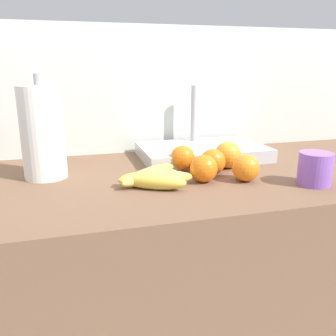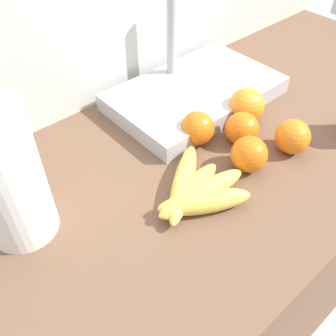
{
  "view_description": "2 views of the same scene",
  "coord_description": "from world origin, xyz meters",
  "px_view_note": "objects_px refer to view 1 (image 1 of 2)",
  "views": [
    {
      "loc": [
        -0.29,
        -0.95,
        1.16
      ],
      "look_at": [
        -0.04,
        -0.06,
        0.9
      ],
      "focal_mm": 38.72,
      "sensor_mm": 36.0,
      "label": 1
    },
    {
      "loc": [
        -0.44,
        -0.4,
        1.41
      ],
      "look_at": [
        -0.1,
        -0.02,
        0.91
      ],
      "focal_mm": 40.59,
      "sensor_mm": 36.0,
      "label": 2
    }
  ],
  "objects_px": {
    "paper_towel_roll": "(42,133)",
    "orange_front": "(204,169)",
    "orange_right": "(246,168)",
    "orange_back_right": "(183,158)",
    "orange_back_left": "(213,162)",
    "banana_bunch": "(152,178)",
    "orange_center": "(228,155)",
    "mug": "(315,169)",
    "sink_basin": "(202,151)"
  },
  "relations": [
    {
      "from": "paper_towel_roll",
      "to": "orange_front",
      "type": "bearing_deg",
      "value": -21.29
    },
    {
      "from": "paper_towel_roll",
      "to": "orange_right",
      "type": "bearing_deg",
      "value": -19.48
    },
    {
      "from": "orange_back_right",
      "to": "paper_towel_roll",
      "type": "distance_m",
      "value": 0.4
    },
    {
      "from": "orange_right",
      "to": "orange_back_left",
      "type": "bearing_deg",
      "value": 123.83
    },
    {
      "from": "banana_bunch",
      "to": "orange_back_right",
      "type": "distance_m",
      "value": 0.17
    },
    {
      "from": "banana_bunch",
      "to": "orange_right",
      "type": "height_order",
      "value": "orange_right"
    },
    {
      "from": "orange_center",
      "to": "banana_bunch",
      "type": "bearing_deg",
      "value": -158.77
    },
    {
      "from": "paper_towel_roll",
      "to": "mug",
      "type": "height_order",
      "value": "paper_towel_roll"
    },
    {
      "from": "orange_right",
      "to": "sink_basin",
      "type": "relative_size",
      "value": 0.18
    },
    {
      "from": "orange_back_left",
      "to": "orange_center",
      "type": "bearing_deg",
      "value": 34.06
    },
    {
      "from": "banana_bunch",
      "to": "orange_back_left",
      "type": "bearing_deg",
      "value": 15.96
    },
    {
      "from": "orange_back_right",
      "to": "orange_back_left",
      "type": "xyz_separation_m",
      "value": [
        0.07,
        -0.06,
        -0.0
      ]
    },
    {
      "from": "orange_back_right",
      "to": "orange_center",
      "type": "relative_size",
      "value": 0.9
    },
    {
      "from": "orange_back_right",
      "to": "orange_back_left",
      "type": "distance_m",
      "value": 0.1
    },
    {
      "from": "orange_back_right",
      "to": "mug",
      "type": "relative_size",
      "value": 0.85
    },
    {
      "from": "banana_bunch",
      "to": "orange_front",
      "type": "relative_size",
      "value": 2.74
    },
    {
      "from": "orange_front",
      "to": "orange_back_left",
      "type": "relative_size",
      "value": 1.01
    },
    {
      "from": "orange_center",
      "to": "orange_back_left",
      "type": "distance_m",
      "value": 0.08
    },
    {
      "from": "paper_towel_roll",
      "to": "banana_bunch",
      "type": "bearing_deg",
      "value": -29.28
    },
    {
      "from": "orange_back_left",
      "to": "sink_basin",
      "type": "distance_m",
      "value": 0.19
    },
    {
      "from": "paper_towel_roll",
      "to": "mug",
      "type": "relative_size",
      "value": 3.26
    },
    {
      "from": "orange_right",
      "to": "orange_center",
      "type": "height_order",
      "value": "orange_center"
    },
    {
      "from": "orange_front",
      "to": "sink_basin",
      "type": "xyz_separation_m",
      "value": [
        0.09,
        0.25,
        -0.01
      ]
    },
    {
      "from": "orange_back_right",
      "to": "orange_front",
      "type": "bearing_deg",
      "value": -82.05
    },
    {
      "from": "orange_center",
      "to": "orange_right",
      "type": "bearing_deg",
      "value": -94.07
    },
    {
      "from": "banana_bunch",
      "to": "orange_right",
      "type": "distance_m",
      "value": 0.25
    },
    {
      "from": "orange_front",
      "to": "orange_back_left",
      "type": "distance_m",
      "value": 0.08
    },
    {
      "from": "orange_back_right",
      "to": "orange_center",
      "type": "height_order",
      "value": "orange_center"
    },
    {
      "from": "banana_bunch",
      "to": "mug",
      "type": "height_order",
      "value": "mug"
    },
    {
      "from": "orange_front",
      "to": "orange_center",
      "type": "bearing_deg",
      "value": 42.18
    },
    {
      "from": "orange_center",
      "to": "mug",
      "type": "xyz_separation_m",
      "value": [
        0.15,
        -0.21,
        0.0
      ]
    },
    {
      "from": "orange_right",
      "to": "sink_basin",
      "type": "bearing_deg",
      "value": 94.41
    },
    {
      "from": "banana_bunch",
      "to": "orange_back_right",
      "type": "relative_size",
      "value": 2.76
    },
    {
      "from": "banana_bunch",
      "to": "orange_right",
      "type": "xyz_separation_m",
      "value": [
        0.25,
        -0.03,
        0.02
      ]
    },
    {
      "from": "banana_bunch",
      "to": "orange_right",
      "type": "bearing_deg",
      "value": -7.47
    },
    {
      "from": "banana_bunch",
      "to": "orange_back_left",
      "type": "xyz_separation_m",
      "value": [
        0.19,
        0.06,
        0.02
      ]
    },
    {
      "from": "orange_right",
      "to": "mug",
      "type": "distance_m",
      "value": 0.18
    },
    {
      "from": "orange_right",
      "to": "orange_center",
      "type": "xyz_separation_m",
      "value": [
        0.01,
        0.13,
        0.0
      ]
    },
    {
      "from": "banana_bunch",
      "to": "orange_center",
      "type": "relative_size",
      "value": 2.49
    },
    {
      "from": "orange_back_right",
      "to": "mug",
      "type": "xyz_separation_m",
      "value": [
        0.29,
        -0.23,
        0.01
      ]
    },
    {
      "from": "banana_bunch",
      "to": "sink_basin",
      "type": "xyz_separation_m",
      "value": [
        0.23,
        0.24,
        0.0
      ]
    },
    {
      "from": "orange_front",
      "to": "orange_back_left",
      "type": "height_order",
      "value": "orange_front"
    },
    {
      "from": "sink_basin",
      "to": "mug",
      "type": "relative_size",
      "value": 4.77
    },
    {
      "from": "orange_front",
      "to": "orange_back_left",
      "type": "xyz_separation_m",
      "value": [
        0.05,
        0.06,
        -0.0
      ]
    },
    {
      "from": "orange_back_right",
      "to": "sink_basin",
      "type": "height_order",
      "value": "sink_basin"
    },
    {
      "from": "orange_front",
      "to": "mug",
      "type": "xyz_separation_m",
      "value": [
        0.27,
        -0.1,
        0.01
      ]
    },
    {
      "from": "orange_right",
      "to": "orange_back_left",
      "type": "height_order",
      "value": "same"
    },
    {
      "from": "orange_front",
      "to": "orange_right",
      "type": "height_order",
      "value": "same"
    },
    {
      "from": "banana_bunch",
      "to": "mug",
      "type": "relative_size",
      "value": 2.34
    },
    {
      "from": "orange_back_left",
      "to": "mug",
      "type": "height_order",
      "value": "mug"
    }
  ]
}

